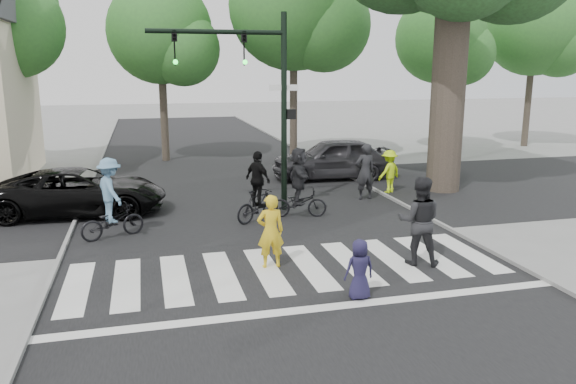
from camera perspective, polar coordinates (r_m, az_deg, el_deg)
name	(u,v)px	position (r m, az deg, el deg)	size (l,w,h in m)	color
ground	(301,285)	(11.78, 1.31, -9.44)	(120.00, 120.00, 0.00)	gray
road_stem	(254,222)	(16.40, -3.45, -3.03)	(10.00, 70.00, 0.01)	black
road_cross	(237,199)	(19.26, -5.17, -0.68)	(70.00, 10.00, 0.01)	black
curb_left	(70,233)	(16.24, -21.25, -3.88)	(0.10, 70.00, 0.10)	gray
curb_right	(412,209)	(18.00, 12.53, -1.74)	(0.10, 70.00, 0.10)	gray
crosswalk	(293,274)	(12.38, 0.47, -8.29)	(10.00, 3.85, 0.01)	silver
traffic_signal	(256,84)	(17.04, -3.22, 10.85)	(4.45, 0.29, 6.00)	black
bg_tree_2	(166,36)	(27.18, -12.31, 15.22)	(5.04, 4.80, 8.40)	brown
bg_tree_3	(301,10)	(26.90, 1.38, 18.01)	(6.30, 6.00, 10.20)	brown
bg_tree_4	(446,42)	(30.70, 15.77, 14.44)	(4.83, 4.60, 8.15)	brown
bg_tree_5	(541,30)	(34.58, 24.35, 14.77)	(5.67, 5.40, 9.30)	brown
pedestrian_woman	(271,231)	(12.53, -1.79, -4.02)	(0.61, 0.40, 1.68)	gold
pedestrian_child	(359,269)	(11.01, 7.28, -7.81)	(0.59, 0.38, 1.20)	#1F1C3C
pedestrian_adult	(419,221)	(13.03, 13.18, -2.87)	(0.99, 0.77, 2.04)	black
cyclist_left	(111,204)	(15.33, -17.52, -1.16)	(1.78, 1.25, 2.14)	black
cyclist_mid	(258,193)	(16.23, -3.06, -0.11)	(1.60, 1.18, 2.08)	black
cyclist_right	(299,186)	(16.68, 1.11, 0.58)	(1.75, 1.62, 2.11)	black
car_suv	(79,192)	(18.18, -20.42, 0.04)	(2.36, 5.11, 1.42)	black
car_grey	(333,158)	(22.57, 4.56, 3.42)	(1.95, 4.85, 1.65)	#2D2C30
bystander_hivis	(389,171)	(20.33, 10.24, 2.07)	(0.99, 0.57, 1.54)	#C3F111
bystander_dark	(365,172)	(19.10, 7.83, 2.06)	(0.70, 0.46, 1.92)	black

